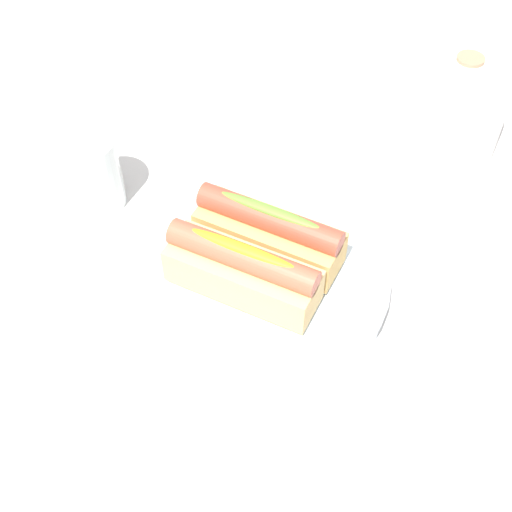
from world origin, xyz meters
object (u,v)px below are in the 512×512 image
Objects in this scene: water_glass at (91,176)px; serving_bowl at (256,277)px; hotdog_back at (269,232)px; paper_towel_roll at (457,108)px; hotdog_front at (242,270)px.

serving_bowl is at bearing 6.35° from water_glass.
paper_towel_roll reaches higher than hotdog_back.
hotdog_front is 0.34m from paper_towel_roll.
paper_towel_roll reaches higher than hotdog_front.
hotdog_front is 1.18× the size of paper_towel_roll.
hotdog_back is 1.75× the size of water_glass.
water_glass is at bearing -127.65° from paper_towel_roll.
paper_towel_roll is (0.05, 0.29, 0.01)m from hotdog_back.
paper_towel_roll is at bearing 82.70° from serving_bowl.
hotdog_back is 0.29m from paper_towel_roll.
paper_towel_roll is at bearing 84.26° from hotdog_front.
serving_bowl is 0.32m from paper_towel_roll.
paper_towel_roll is at bearing 80.87° from hotdog_back.
paper_towel_roll is (0.04, 0.31, 0.05)m from serving_bowl.
paper_towel_roll is (0.26, 0.34, 0.03)m from water_glass.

